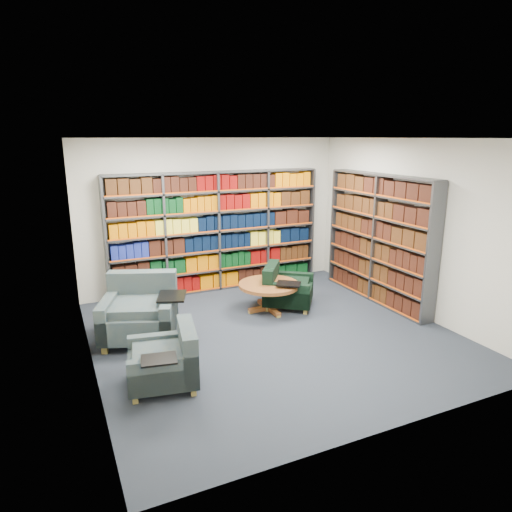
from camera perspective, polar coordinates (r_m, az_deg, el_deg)
name	(u,v)px	position (r m, az deg, el deg)	size (l,w,h in m)	color
room_shell	(274,242)	(6.36, 2.25, 1.80)	(5.02, 5.02, 2.82)	black
bookshelf_back	(217,232)	(8.53, -4.88, 3.02)	(4.00, 0.28, 2.20)	#47494F
bookshelf_right	(379,239)	(8.19, 15.07, 2.06)	(0.28, 2.50, 2.20)	#47494F
chair_teal_left	(141,313)	(6.81, -14.20, -6.91)	(1.32, 1.28, 0.90)	#011B3F
chair_green_right	(284,290)	(7.82, 3.54, -4.22)	(1.09, 1.11, 0.71)	black
chair_teal_front	(169,362)	(5.54, -10.84, -12.85)	(0.90, 0.98, 0.70)	#011B3F
coffee_table	(269,289)	(7.57, 1.63, -4.13)	(1.00, 1.00, 0.71)	brown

